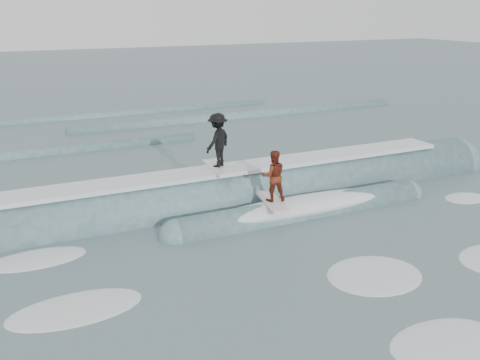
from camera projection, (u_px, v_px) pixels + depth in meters
name	position (u px, v px, depth m)	size (l,w,h in m)	color
ground	(292.00, 250.00, 15.37)	(160.00, 160.00, 0.00)	#3F575C
breaking_wave	(237.00, 202.00, 19.08)	(24.09, 3.98, 2.40)	#3C6365
surfer_black	(218.00, 142.00, 18.39)	(1.39, 2.04, 1.97)	silver
surfer_red	(273.00, 179.00, 17.16)	(0.95, 2.07, 1.78)	silver
whitewater	(335.00, 277.00, 13.86)	(16.84, 9.58, 0.10)	white
far_swells	(137.00, 129.00, 30.60)	(38.12, 8.65, 0.80)	#3C6365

